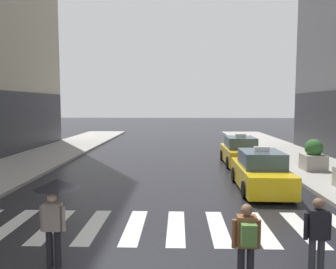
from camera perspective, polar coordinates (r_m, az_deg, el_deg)
name	(u,v)px	position (r m, az deg, el deg)	size (l,w,h in m)	color
crosswalk_markings	(155,227)	(9.95, -2.21, -15.51)	(11.30, 2.80, 0.01)	silver
taxi_lead	(261,172)	(14.31, 15.56, -6.27)	(1.99, 4.57, 1.80)	yellow
taxi_second	(240,152)	(20.02, 12.22, -2.95)	(1.95, 4.55, 1.80)	gold
pedestrian_with_umbrella	(56,198)	(7.63, -18.68, -10.33)	(0.96, 0.96, 1.94)	black
pedestrian_with_backpack	(247,240)	(6.76, 13.29, -17.11)	(0.55, 0.43, 1.65)	black
pedestrian_plain_coat	(317,233)	(7.63, 24.18, -15.06)	(0.55, 0.24, 1.65)	#333338
planter_mid_block	(314,156)	(18.67, 23.65, -3.40)	(1.10, 1.10, 1.60)	#A8A399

